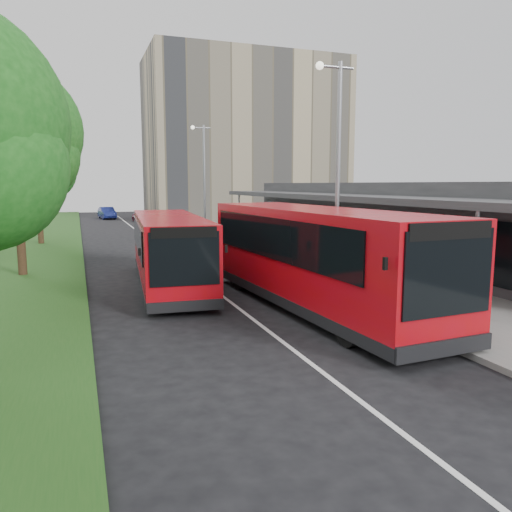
{
  "coord_description": "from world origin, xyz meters",
  "views": [
    {
      "loc": [
        -4.68,
        -14.09,
        3.91
      ],
      "look_at": [
        0.96,
        1.68,
        1.5
      ],
      "focal_mm": 35.0,
      "sensor_mm": 36.0,
      "label": 1
    }
  ],
  "objects_px": {
    "lamp_post_near": "(336,162)",
    "litter_bin": "(285,251)",
    "bollard": "(234,233)",
    "tree_mid": "(14,140)",
    "car_far": "(107,213)",
    "lamp_post_far": "(203,173)",
    "car_near": "(141,217)",
    "bus_main": "(316,258)",
    "bus_second": "(169,251)",
    "tree_far": "(36,163)"
  },
  "relations": [
    {
      "from": "lamp_post_near",
      "to": "litter_bin",
      "type": "bearing_deg",
      "value": 82.06
    },
    {
      "from": "bollard",
      "to": "lamp_post_near",
      "type": "bearing_deg",
      "value": -94.24
    },
    {
      "from": "tree_mid",
      "to": "lamp_post_near",
      "type": "bearing_deg",
      "value": -32.36
    },
    {
      "from": "tree_mid",
      "to": "car_far",
      "type": "bearing_deg",
      "value": 81.34
    },
    {
      "from": "lamp_post_near",
      "to": "lamp_post_far",
      "type": "distance_m",
      "value": 20.0
    },
    {
      "from": "lamp_post_near",
      "to": "car_near",
      "type": "distance_m",
      "value": 37.69
    },
    {
      "from": "litter_bin",
      "to": "bus_main",
      "type": "bearing_deg",
      "value": -107.25
    },
    {
      "from": "car_near",
      "to": "car_far",
      "type": "relative_size",
      "value": 0.76
    },
    {
      "from": "bus_second",
      "to": "car_near",
      "type": "height_order",
      "value": "bus_second"
    },
    {
      "from": "tree_far",
      "to": "car_near",
      "type": "distance_m",
      "value": 20.76
    },
    {
      "from": "tree_far",
      "to": "tree_mid",
      "type": "bearing_deg",
      "value": -90.0
    },
    {
      "from": "lamp_post_near",
      "to": "bus_second",
      "type": "xyz_separation_m",
      "value": [
        -5.56,
        2.83,
        -3.32
      ]
    },
    {
      "from": "tree_mid",
      "to": "bus_main",
      "type": "bearing_deg",
      "value": -44.84
    },
    {
      "from": "bus_main",
      "to": "bus_second",
      "type": "relative_size",
      "value": 1.16
    },
    {
      "from": "lamp_post_far",
      "to": "tree_far",
      "type": "bearing_deg",
      "value": -175.13
    },
    {
      "from": "tree_mid",
      "to": "bollard",
      "type": "xyz_separation_m",
      "value": [
        12.34,
        9.26,
        -5.09
      ]
    },
    {
      "from": "bus_main",
      "to": "bus_second",
      "type": "height_order",
      "value": "bus_main"
    },
    {
      "from": "litter_bin",
      "to": "car_near",
      "type": "height_order",
      "value": "car_near"
    },
    {
      "from": "tree_far",
      "to": "bus_second",
      "type": "bearing_deg",
      "value": -71.04
    },
    {
      "from": "lamp_post_far",
      "to": "car_far",
      "type": "xyz_separation_m",
      "value": [
        -5.63,
        23.16,
        -4.04
      ]
    },
    {
      "from": "tree_mid",
      "to": "bus_second",
      "type": "xyz_separation_m",
      "value": [
        5.57,
        -4.22,
        -4.32
      ]
    },
    {
      "from": "lamp_post_near",
      "to": "lamp_post_far",
      "type": "bearing_deg",
      "value": 90.0
    },
    {
      "from": "tree_mid",
      "to": "car_far",
      "type": "xyz_separation_m",
      "value": [
        5.5,
        36.1,
        -5.04
      ]
    },
    {
      "from": "tree_far",
      "to": "lamp_post_far",
      "type": "height_order",
      "value": "tree_far"
    },
    {
      "from": "tree_far",
      "to": "bus_main",
      "type": "relative_size",
      "value": 0.72
    },
    {
      "from": "tree_far",
      "to": "bus_main",
      "type": "bearing_deg",
      "value": -66.37
    },
    {
      "from": "litter_bin",
      "to": "car_far",
      "type": "height_order",
      "value": "car_far"
    },
    {
      "from": "bus_main",
      "to": "bollard",
      "type": "bearing_deg",
      "value": 77.05
    },
    {
      "from": "bus_second",
      "to": "car_far",
      "type": "relative_size",
      "value": 2.39
    },
    {
      "from": "tree_mid",
      "to": "bollard",
      "type": "height_order",
      "value": "tree_mid"
    },
    {
      "from": "tree_far",
      "to": "lamp_post_near",
      "type": "height_order",
      "value": "tree_far"
    },
    {
      "from": "bus_main",
      "to": "litter_bin",
      "type": "relative_size",
      "value": 13.21
    },
    {
      "from": "tree_far",
      "to": "lamp_post_near",
      "type": "relative_size",
      "value": 1.02
    },
    {
      "from": "car_near",
      "to": "car_far",
      "type": "bearing_deg",
      "value": 109.37
    },
    {
      "from": "lamp_post_far",
      "to": "car_near",
      "type": "distance_m",
      "value": 18.05
    },
    {
      "from": "lamp_post_near",
      "to": "bollard",
      "type": "height_order",
      "value": "lamp_post_near"
    },
    {
      "from": "lamp_post_near",
      "to": "litter_bin",
      "type": "relative_size",
      "value": 9.32
    },
    {
      "from": "litter_bin",
      "to": "bollard",
      "type": "relative_size",
      "value": 0.91
    },
    {
      "from": "lamp_post_far",
      "to": "car_far",
      "type": "height_order",
      "value": "lamp_post_far"
    },
    {
      "from": "bus_second",
      "to": "car_near",
      "type": "distance_m",
      "value": 34.68
    },
    {
      "from": "tree_mid",
      "to": "car_near",
      "type": "bearing_deg",
      "value": 74.24
    },
    {
      "from": "car_near",
      "to": "car_far",
      "type": "height_order",
      "value": "car_far"
    },
    {
      "from": "litter_bin",
      "to": "bus_second",
      "type": "bearing_deg",
      "value": -148.66
    },
    {
      "from": "lamp_post_near",
      "to": "car_near",
      "type": "xyz_separation_m",
      "value": [
        -2.57,
        37.36,
        -4.19
      ]
    },
    {
      "from": "bus_second",
      "to": "car_far",
      "type": "height_order",
      "value": "bus_second"
    },
    {
      "from": "tree_far",
      "to": "car_near",
      "type": "height_order",
      "value": "tree_far"
    },
    {
      "from": "bus_second",
      "to": "lamp_post_far",
      "type": "bearing_deg",
      "value": 76.56
    },
    {
      "from": "bus_main",
      "to": "tree_far",
      "type": "bearing_deg",
      "value": 110.04
    },
    {
      "from": "lamp_post_near",
      "to": "bus_second",
      "type": "distance_m",
      "value": 7.06
    },
    {
      "from": "lamp_post_far",
      "to": "bus_main",
      "type": "distance_m",
      "value": 22.47
    }
  ]
}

